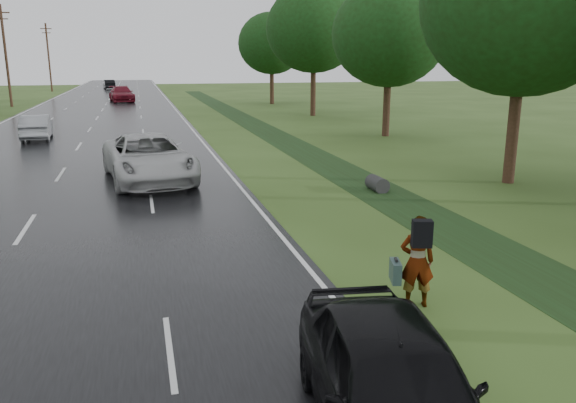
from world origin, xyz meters
The scene contains 17 objects.
road centered at (0.00, 45.00, 0.02)m, with size 14.00×180.00×0.04m, color black.
edge_stripe_east centered at (6.75, 45.00, 0.04)m, with size 0.12×180.00×0.01m, color silver.
edge_stripe_west centered at (-6.75, 45.00, 0.04)m, with size 0.12×180.00×0.01m, color silver.
center_line centered at (0.00, 45.00, 0.04)m, with size 0.12×180.00×0.01m, color silver.
drainage_ditch centered at (11.50, 18.71, 0.04)m, with size 2.20×120.00×0.56m.
utility_pole_far centered at (-9.20, 55.00, 5.20)m, with size 1.60×0.26×10.00m.
utility_pole_distant centered at (-9.20, 85.00, 5.20)m, with size 1.60×0.26×10.00m.
tree_east_b centered at (17.00, 10.00, 6.68)m, with size 7.60×7.60×10.11m.
tree_east_c centered at (18.20, 24.00, 6.14)m, with size 7.00×7.00×9.29m.
tree_east_d centered at (17.80, 38.00, 7.15)m, with size 8.00×8.00×10.76m.
tree_east_f centered at (17.50, 52.00, 6.37)m, with size 7.20×7.20×9.62m.
pedestrian centered at (8.17, 0.66, 0.93)m, with size 0.87×0.87×1.80m.
white_pickup centered at (3.53, 13.71, 0.94)m, with size 2.97×6.44×1.79m, color silver.
dark_sedan centered at (6.00, -2.94, 0.82)m, with size 1.85×4.60×1.57m, color black.
silver_sedan centered at (-2.63, 27.68, 0.77)m, with size 1.54×4.42×1.46m, color gray.
far_car_red centered at (1.59, 59.04, 0.90)m, with size 2.42×5.94×1.72m, color maroon.
far_car_dark centered at (-1.00, 89.31, 0.80)m, with size 1.61×4.62×1.52m, color black.
Camera 1 is at (3.24, -8.42, 4.61)m, focal length 35.00 mm.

